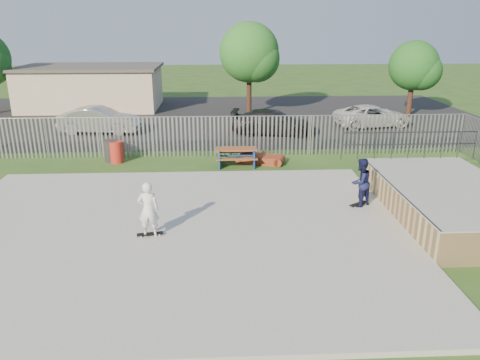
{
  "coord_description": "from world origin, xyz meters",
  "views": [
    {
      "loc": [
        1.59,
        -13.59,
        6.44
      ],
      "look_at": [
        2.34,
        2.0,
        1.1
      ],
      "focal_mm": 35.0,
      "sensor_mm": 36.0,
      "label": 1
    }
  ],
  "objects_px": {
    "picnic_table": "(236,156)",
    "car_dark": "(273,122)",
    "car_white": "(373,116)",
    "tree_mid": "(249,53)",
    "skater_white": "(148,209)",
    "trash_bin_red": "(117,152)",
    "tree_right": "(414,66)",
    "trash_bin_grey": "(111,151)",
    "car_silver": "(99,120)",
    "skater_navy": "(360,182)",
    "funbox": "(261,159)"
  },
  "relations": [
    {
      "from": "skater_navy",
      "to": "car_silver",
      "type": "bearing_deg",
      "value": -79.9
    },
    {
      "from": "tree_right",
      "to": "skater_white",
      "type": "distance_m",
      "value": 24.73
    },
    {
      "from": "tree_mid",
      "to": "car_white",
      "type": "bearing_deg",
      "value": -31.68
    },
    {
      "from": "trash_bin_red",
      "to": "trash_bin_grey",
      "type": "relative_size",
      "value": 0.98
    },
    {
      "from": "car_white",
      "to": "car_dark",
      "type": "bearing_deg",
      "value": 95.84
    },
    {
      "from": "trash_bin_red",
      "to": "tree_mid",
      "type": "bearing_deg",
      "value": 59.23
    },
    {
      "from": "trash_bin_grey",
      "to": "tree_right",
      "type": "bearing_deg",
      "value": 28.94
    },
    {
      "from": "car_dark",
      "to": "car_white",
      "type": "height_order",
      "value": "car_dark"
    },
    {
      "from": "picnic_table",
      "to": "car_silver",
      "type": "relative_size",
      "value": 0.4
    },
    {
      "from": "tree_mid",
      "to": "tree_right",
      "type": "bearing_deg",
      "value": -7.06
    },
    {
      "from": "picnic_table",
      "to": "trash_bin_grey",
      "type": "height_order",
      "value": "trash_bin_grey"
    },
    {
      "from": "car_white",
      "to": "tree_mid",
      "type": "distance_m",
      "value": 9.59
    },
    {
      "from": "car_silver",
      "to": "skater_navy",
      "type": "bearing_deg",
      "value": -131.0
    },
    {
      "from": "tree_mid",
      "to": "funbox",
      "type": "bearing_deg",
      "value": -91.22
    },
    {
      "from": "car_dark",
      "to": "car_white",
      "type": "bearing_deg",
      "value": -65.23
    },
    {
      "from": "picnic_table",
      "to": "funbox",
      "type": "bearing_deg",
      "value": 13.62
    },
    {
      "from": "tree_mid",
      "to": "skater_white",
      "type": "xyz_separation_m",
      "value": [
        -4.41,
        -20.4,
        -3.29
      ]
    },
    {
      "from": "trash_bin_grey",
      "to": "car_white",
      "type": "bearing_deg",
      "value": 25.14
    },
    {
      "from": "skater_white",
      "to": "trash_bin_grey",
      "type": "bearing_deg",
      "value": -71.18
    },
    {
      "from": "funbox",
      "to": "trash_bin_red",
      "type": "relative_size",
      "value": 2.02
    },
    {
      "from": "picnic_table",
      "to": "funbox",
      "type": "xyz_separation_m",
      "value": [
        1.17,
        0.28,
        -0.22
      ]
    },
    {
      "from": "trash_bin_red",
      "to": "trash_bin_grey",
      "type": "distance_m",
      "value": 0.39
    },
    {
      "from": "picnic_table",
      "to": "car_dark",
      "type": "height_order",
      "value": "car_dark"
    },
    {
      "from": "picnic_table",
      "to": "car_white",
      "type": "height_order",
      "value": "car_white"
    },
    {
      "from": "car_white",
      "to": "tree_right",
      "type": "xyz_separation_m",
      "value": [
        3.66,
        3.28,
        2.79
      ]
    },
    {
      "from": "car_white",
      "to": "tree_mid",
      "type": "xyz_separation_m",
      "value": [
        -7.56,
        4.67,
        3.62
      ]
    },
    {
      "from": "picnic_table",
      "to": "skater_navy",
      "type": "distance_m",
      "value": 7.06
    },
    {
      "from": "skater_white",
      "to": "funbox",
      "type": "bearing_deg",
      "value": -117.33
    },
    {
      "from": "car_dark",
      "to": "tree_mid",
      "type": "bearing_deg",
      "value": 17.93
    },
    {
      "from": "funbox",
      "to": "trash_bin_red",
      "type": "xyz_separation_m",
      "value": [
        -6.83,
        0.4,
        0.33
      ]
    },
    {
      "from": "tree_mid",
      "to": "skater_white",
      "type": "bearing_deg",
      "value": -102.19
    },
    {
      "from": "tree_right",
      "to": "picnic_table",
      "type": "bearing_deg",
      "value": -138.48
    },
    {
      "from": "picnic_table",
      "to": "car_dark",
      "type": "distance_m",
      "value": 6.56
    },
    {
      "from": "car_white",
      "to": "skater_navy",
      "type": "bearing_deg",
      "value": 150.53
    },
    {
      "from": "car_dark",
      "to": "car_white",
      "type": "relative_size",
      "value": 1.01
    },
    {
      "from": "trash_bin_grey",
      "to": "car_silver",
      "type": "height_order",
      "value": "car_silver"
    },
    {
      "from": "picnic_table",
      "to": "car_white",
      "type": "relative_size",
      "value": 0.39
    },
    {
      "from": "picnic_table",
      "to": "skater_white",
      "type": "distance_m",
      "value": 8.39
    },
    {
      "from": "funbox",
      "to": "car_white",
      "type": "height_order",
      "value": "car_white"
    },
    {
      "from": "car_white",
      "to": "skater_navy",
      "type": "xyz_separation_m",
      "value": [
        -4.83,
        -13.59,
        0.33
      ]
    },
    {
      "from": "trash_bin_red",
      "to": "tree_mid",
      "type": "relative_size",
      "value": 0.16
    },
    {
      "from": "funbox",
      "to": "trash_bin_grey",
      "type": "distance_m",
      "value": 7.18
    },
    {
      "from": "funbox",
      "to": "skater_white",
      "type": "height_order",
      "value": "skater_white"
    },
    {
      "from": "tree_right",
      "to": "tree_mid",
      "type": "bearing_deg",
      "value": 172.94
    },
    {
      "from": "car_silver",
      "to": "tree_mid",
      "type": "height_order",
      "value": "tree_mid"
    },
    {
      "from": "tree_mid",
      "to": "trash_bin_red",
      "type": "bearing_deg",
      "value": -120.77
    },
    {
      "from": "trash_bin_red",
      "to": "car_dark",
      "type": "bearing_deg",
      "value": 33.65
    },
    {
      "from": "trash_bin_grey",
      "to": "car_silver",
      "type": "bearing_deg",
      "value": 107.81
    },
    {
      "from": "skater_navy",
      "to": "car_white",
      "type": "bearing_deg",
      "value": -143.34
    },
    {
      "from": "car_silver",
      "to": "tree_right",
      "type": "distance_m",
      "value": 21.17
    }
  ]
}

